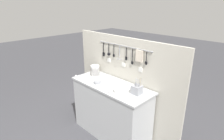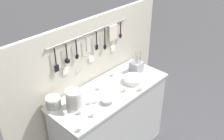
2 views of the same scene
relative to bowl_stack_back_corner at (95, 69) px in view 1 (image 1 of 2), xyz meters
name	(u,v)px [view 1 (image 1 of 2)]	position (x,y,z in m)	size (l,w,h in m)	color
ground_plane	(111,133)	(0.60, -0.19, -1.02)	(20.00, 20.00, 0.00)	#424247
counter	(111,110)	(0.60, -0.19, -0.54)	(1.40, 0.56, 0.95)	#B7BABC
back_wall	(124,85)	(0.60, 0.13, -0.18)	(2.20, 0.11, 1.68)	beige
bowl_stack_back_corner	(95,69)	(0.00, 0.00, 0.00)	(0.14, 0.14, 0.13)	white
bowl_stack_short_front	(95,71)	(0.15, -0.13, 0.03)	(0.16, 0.16, 0.20)	white
plate_stack	(121,90)	(0.90, -0.27, -0.04)	(0.23, 0.23, 0.06)	white
steel_mixing_bowl	(97,82)	(0.42, -0.31, -0.05)	(0.12, 0.12, 0.04)	#93969E
cutlery_caddy	(137,90)	(1.09, -0.15, 0.00)	(0.13, 0.13, 0.27)	#93969E
cup_edge_near	(109,92)	(0.82, -0.43, -0.05)	(0.04, 0.04, 0.04)	white
cup_back_right	(129,84)	(0.83, -0.01, -0.05)	(0.04, 0.04, 0.04)	white
cup_back_left	(90,73)	(0.02, -0.15, -0.05)	(0.04, 0.04, 0.04)	white
cup_centre	(86,79)	(0.18, -0.36, -0.05)	(0.04, 0.04, 0.04)	white
cup_edge_far	(112,80)	(0.53, -0.09, -0.05)	(0.04, 0.04, 0.04)	white
cup_beside_plates	(97,78)	(0.29, -0.20, -0.05)	(0.04, 0.04, 0.04)	white
cup_by_caddy	(109,87)	(0.69, -0.32, -0.05)	(0.04, 0.04, 0.04)	white
cup_front_left	(76,77)	(-0.03, -0.42, -0.05)	(0.04, 0.04, 0.04)	white
cup_mid_row	(98,79)	(0.34, -0.23, -0.05)	(0.04, 0.04, 0.04)	white
cup_front_right	(89,76)	(0.13, -0.24, -0.05)	(0.04, 0.04, 0.04)	white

